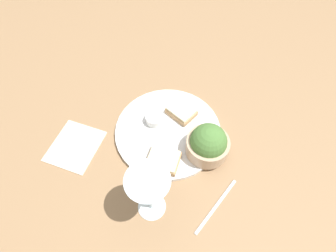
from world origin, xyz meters
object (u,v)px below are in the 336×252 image
at_px(napkin, 75,146).
at_px(cheese_toast_far, 181,111).
at_px(sauce_ramekin, 155,118).
at_px(fork, 216,206).
at_px(cheese_toast_near, 164,160).
at_px(salad_bowl, 208,144).
at_px(wine_glass, 149,189).

bearing_deg(napkin, cheese_toast_far, 25.78).
xyz_separation_m(sauce_ramekin, fork, (0.19, -0.23, -0.03)).
bearing_deg(sauce_ramekin, cheese_toast_near, -70.73).
xyz_separation_m(salad_bowl, sauce_ramekin, (-0.16, 0.08, -0.03)).
bearing_deg(salad_bowl, sauce_ramekin, 152.44).
distance_m(salad_bowl, sauce_ramekin, 0.18).
height_order(cheese_toast_near, fork, cheese_toast_near).
bearing_deg(cheese_toast_far, cheese_toast_near, -100.44).
xyz_separation_m(cheese_toast_near, fork, (0.15, -0.10, -0.02)).
distance_m(wine_glass, napkin, 0.32).
bearing_deg(napkin, cheese_toast_near, -5.38).
relative_size(wine_glass, fork, 1.18).
xyz_separation_m(salad_bowl, wine_glass, (-0.13, -0.17, 0.07)).
xyz_separation_m(wine_glass, napkin, (-0.25, 0.15, -0.13)).
bearing_deg(napkin, wine_glass, -30.54).
relative_size(sauce_ramekin, wine_glass, 0.30).
bearing_deg(fork, cheese_toast_far, 113.13).
bearing_deg(cheese_toast_near, napkin, 174.62).
relative_size(salad_bowl, wine_glass, 0.65).
height_order(cheese_toast_far, wine_glass, wine_glass).
relative_size(cheese_toast_near, cheese_toast_far, 0.94).
height_order(salad_bowl, sauce_ramekin, salad_bowl).
distance_m(cheese_toast_near, fork, 0.18).
height_order(napkin, fork, same).
relative_size(salad_bowl, fork, 0.77).
height_order(wine_glass, napkin, wine_glass).
relative_size(salad_bowl, cheese_toast_far, 1.15).
distance_m(sauce_ramekin, cheese_toast_near, 0.14).
distance_m(salad_bowl, cheese_toast_far, 0.15).
bearing_deg(fork, salad_bowl, 102.53).
height_order(sauce_ramekin, napkin, sauce_ramekin).
xyz_separation_m(salad_bowl, napkin, (-0.38, -0.02, -0.05)).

